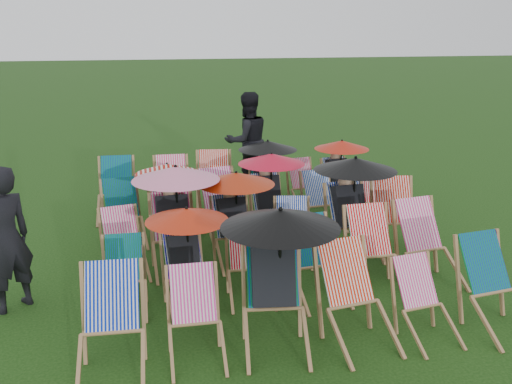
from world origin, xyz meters
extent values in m
plane|color=black|center=(0.00, 0.00, 0.00)|extent=(100.00, 100.00, 0.00)
cube|color=#0822B0|center=(-1.99, -2.04, 0.68)|extent=(0.53, 0.40, 0.61)
cube|color=#F5319E|center=(-1.20, -1.97, 0.59)|extent=(0.45, 0.33, 0.53)
cube|color=#0B733C|center=(-0.36, -1.91, 0.70)|extent=(0.57, 0.45, 0.63)
cube|color=black|center=(-0.37, -1.96, 0.70)|extent=(0.49, 0.51, 0.66)
sphere|color=tan|center=(-0.36, -1.85, 1.05)|extent=(0.23, 0.23, 0.23)
cylinder|color=black|center=(-0.31, -2.01, 0.99)|extent=(0.03, 0.03, 0.77)
cone|color=black|center=(-0.31, -2.01, 1.35)|extent=(1.21, 1.21, 0.19)
cube|color=red|center=(0.42, -1.98, 0.69)|extent=(0.58, 0.46, 0.62)
cube|color=#FC3291|center=(1.18, -2.08, 0.56)|extent=(0.47, 0.37, 0.50)
cube|color=#0B7440|center=(2.03, -2.01, 0.67)|extent=(0.55, 0.44, 0.60)
cube|color=#0A6D28|center=(-1.91, -0.81, 0.56)|extent=(0.43, 0.32, 0.50)
cube|color=#0807A4|center=(-1.22, -0.85, 0.56)|extent=(0.46, 0.36, 0.51)
cube|color=black|center=(-1.21, -0.89, 0.56)|extent=(0.40, 0.41, 0.53)
sphere|color=tan|center=(-1.22, -0.80, 0.84)|extent=(0.19, 0.19, 0.19)
cylinder|color=black|center=(-1.16, -0.92, 0.80)|extent=(0.03, 0.03, 0.62)
cone|color=#BA240A|center=(-1.16, -0.92, 1.08)|extent=(0.97, 0.97, 0.15)
cube|color=red|center=(-0.42, -0.79, 0.60)|extent=(0.47, 0.36, 0.54)
cube|color=#0B7543|center=(0.34, -0.93, 0.65)|extent=(0.53, 0.41, 0.58)
cube|color=red|center=(1.17, -0.80, 0.68)|extent=(0.52, 0.38, 0.61)
cube|color=#FB328D|center=(1.87, -0.76, 0.70)|extent=(0.58, 0.46, 0.63)
cube|color=#F53184|center=(-1.97, 0.20, 0.59)|extent=(0.50, 0.41, 0.53)
cube|color=#DD2C7C|center=(-1.27, 0.27, 0.68)|extent=(0.53, 0.40, 0.61)
cube|color=black|center=(-1.27, 0.21, 0.68)|extent=(0.45, 0.46, 0.64)
sphere|color=tan|center=(-1.27, 0.32, 1.02)|extent=(0.22, 0.22, 0.22)
cylinder|color=black|center=(-1.20, 0.17, 0.96)|extent=(0.03, 0.03, 0.75)
cone|color=pink|center=(-1.20, 0.17, 1.30)|extent=(1.18, 1.18, 0.18)
cube|color=#0832A5|center=(-0.44, 0.30, 0.62)|extent=(0.49, 0.38, 0.55)
cube|color=black|center=(-0.44, 0.25, 0.61)|extent=(0.42, 0.43, 0.58)
sphere|color=tan|center=(-0.45, 0.34, 0.92)|extent=(0.20, 0.20, 0.20)
cylinder|color=black|center=(-0.38, 0.21, 0.87)|extent=(0.03, 0.03, 0.68)
cone|color=#A52509|center=(-0.38, 0.21, 1.18)|extent=(1.06, 1.06, 0.16)
cube|color=#0829A6|center=(0.42, 0.22, 0.58)|extent=(0.49, 0.40, 0.52)
cube|color=#0824A8|center=(1.26, 0.26, 0.68)|extent=(0.54, 0.41, 0.61)
cube|color=black|center=(1.26, 0.21, 0.68)|extent=(0.46, 0.47, 0.64)
sphere|color=tan|center=(1.25, 0.32, 1.02)|extent=(0.23, 0.23, 0.23)
cylinder|color=black|center=(1.33, 0.17, 0.97)|extent=(0.03, 0.03, 0.75)
cone|color=black|center=(1.33, 0.17, 1.31)|extent=(1.18, 1.18, 0.18)
cube|color=red|center=(1.99, 0.26, 0.71)|extent=(0.58, 0.46, 0.64)
cube|color=#096226|center=(-1.98, 1.40, 0.64)|extent=(0.53, 0.42, 0.58)
cube|color=red|center=(-1.32, 1.42, 0.57)|extent=(0.44, 0.33, 0.51)
cube|color=black|center=(-1.32, 1.37, 0.57)|extent=(0.37, 0.38, 0.53)
sphere|color=tan|center=(-1.32, 1.46, 0.85)|extent=(0.19, 0.19, 0.19)
cylinder|color=black|center=(-1.26, 1.34, 0.80)|extent=(0.03, 0.03, 0.62)
cone|color=#B71409|center=(-1.26, 1.34, 1.09)|extent=(0.98, 0.98, 0.15)
cube|color=#E62E8E|center=(-0.47, 1.43, 0.70)|extent=(0.58, 0.47, 0.62)
cube|color=#072A97|center=(0.31, 1.39, 0.61)|extent=(0.49, 0.38, 0.55)
cube|color=black|center=(0.31, 1.34, 0.61)|extent=(0.42, 0.43, 0.58)
sphere|color=tan|center=(0.30, 1.44, 0.91)|extent=(0.20, 0.20, 0.20)
cylinder|color=black|center=(0.37, 1.31, 0.87)|extent=(0.03, 0.03, 0.67)
cone|color=red|center=(0.37, 1.31, 1.17)|extent=(1.06, 1.06, 0.16)
cube|color=#072F9D|center=(1.20, 1.45, 0.61)|extent=(0.50, 0.39, 0.55)
cube|color=#BF0611|center=(1.97, 1.44, 0.62)|extent=(0.52, 0.42, 0.56)
cube|color=#0B774B|center=(-2.08, 2.65, 0.69)|extent=(0.54, 0.41, 0.62)
cube|color=#FF3371|center=(-1.14, 2.59, 0.69)|extent=(0.53, 0.40, 0.62)
cube|color=red|center=(-0.37, 2.69, 0.71)|extent=(0.58, 0.45, 0.64)
cube|color=#09633B|center=(0.51, 2.50, 0.60)|extent=(0.49, 0.39, 0.54)
cube|color=black|center=(0.51, 2.46, 0.60)|extent=(0.42, 0.43, 0.57)
sphere|color=tan|center=(0.52, 2.55, 0.90)|extent=(0.20, 0.20, 0.20)
cylinder|color=black|center=(0.56, 2.41, 0.85)|extent=(0.03, 0.03, 0.66)
cone|color=black|center=(0.56, 2.41, 1.16)|extent=(1.04, 1.04, 0.16)
cube|color=#F13075|center=(1.23, 2.58, 0.58)|extent=(0.47, 0.38, 0.52)
cube|color=#0835AB|center=(1.88, 2.51, 0.58)|extent=(0.48, 0.39, 0.52)
cube|color=black|center=(1.89, 2.47, 0.57)|extent=(0.42, 0.43, 0.54)
sphere|color=tan|center=(1.88, 2.56, 0.86)|extent=(0.19, 0.19, 0.19)
cylinder|color=black|center=(1.95, 2.44, 0.81)|extent=(0.03, 0.03, 0.63)
cone|color=#B81B0A|center=(1.95, 2.44, 1.10)|extent=(0.99, 0.99, 0.15)
imported|color=black|center=(-3.20, -0.73, 0.86)|extent=(0.75, 0.72, 1.72)
imported|color=black|center=(0.45, 3.76, 0.97)|extent=(1.10, 0.95, 1.95)
camera|label=1|loc=(-1.63, -7.23, 3.20)|focal=40.00mm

